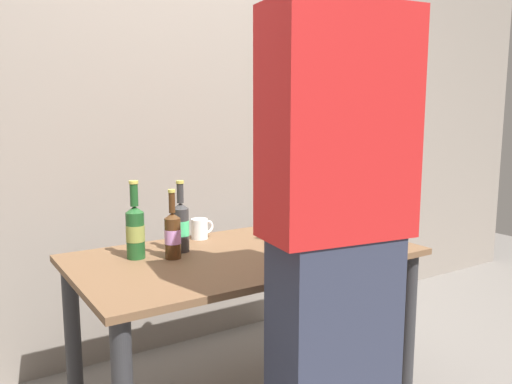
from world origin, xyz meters
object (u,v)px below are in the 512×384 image
laptop (306,229)px  beer_bottle_dark (181,225)px  person_figure (335,228)px  beer_bottle_amber (173,234)px  beer_bottle_brown (135,230)px  coffee_mug (200,229)px

laptop → beer_bottle_dark: 0.59m
beer_bottle_dark → person_figure: size_ratio=0.16×
beer_bottle_amber → beer_bottle_brown: (-0.12, 0.08, 0.02)m
beer_bottle_amber → beer_bottle_brown: bearing=146.6°
coffee_mug → person_figure: bearing=-90.1°
laptop → coffee_mug: (-0.40, 0.28, -0.00)m
beer_bottle_brown → person_figure: 0.87m
coffee_mug → laptop: bearing=-34.6°
beer_bottle_amber → coffee_mug: (0.24, 0.23, -0.05)m
laptop → person_figure: (-0.41, -0.66, 0.18)m
beer_bottle_dark → coffee_mug: 0.24m
beer_bottle_brown → coffee_mug: bearing=22.7°
beer_bottle_amber → person_figure: 0.75m
laptop → beer_bottle_dark: (-0.57, 0.12, 0.06)m
person_figure → beer_bottle_dark: bearing=101.9°
coffee_mug → beer_bottle_dark: bearing=-136.7°
beer_bottle_brown → person_figure: (0.36, -0.78, 0.11)m
laptop → person_figure: size_ratio=0.19×
beer_bottle_dark → coffee_mug: bearing=43.3°
laptop → person_figure: bearing=-121.7°
person_figure → coffee_mug: size_ratio=16.77×
beer_bottle_dark → laptop: bearing=-12.1°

